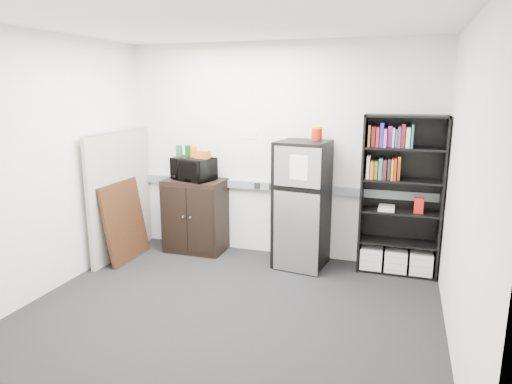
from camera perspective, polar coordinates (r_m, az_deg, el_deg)
floor at (r=4.62m, az=-3.47°, el=-14.73°), size 4.00×4.00×0.00m
wall_back at (r=5.81m, az=2.68°, el=5.05°), size 4.00×0.02×2.70m
wall_right at (r=3.91m, az=24.65°, el=0.06°), size 0.02×3.50×2.70m
wall_left at (r=5.24m, az=-24.52°, el=3.06°), size 0.02×3.50×2.70m
ceiling at (r=4.13m, az=-4.01°, el=20.66°), size 4.00×3.50×0.02m
electrical_raceway at (r=5.86m, az=2.56°, el=0.65°), size 3.92×0.05×0.10m
wall_note at (r=5.88m, az=-0.62°, el=7.12°), size 0.14×0.00×0.10m
bookshelf at (r=5.50m, az=17.64°, el=-0.61°), size 0.90×0.34×1.85m
cubicle_partition at (r=6.11m, az=-16.59°, el=-0.22°), size 0.06×1.30×1.62m
cabinet at (r=6.12m, az=-7.58°, el=-2.92°), size 0.78×0.52×0.97m
microwave at (r=5.97m, az=-7.83°, el=2.89°), size 0.61×0.49×0.29m
snack_box_a at (r=6.06m, az=-9.58°, el=5.09°), size 0.08×0.06×0.15m
snack_box_b at (r=6.00m, az=-8.46°, el=5.06°), size 0.07×0.05×0.15m
snack_box_c at (r=5.97m, az=-7.79°, el=4.99°), size 0.08×0.06×0.14m
snack_bag at (r=5.86m, az=-6.69°, el=4.68°), size 0.19×0.12×0.10m
refrigerator at (r=5.51m, az=5.74°, el=-1.60°), size 0.65×0.67×1.53m
coffee_can at (r=5.47m, az=7.61°, el=7.36°), size 0.13×0.13×0.18m
framed_poster at (r=6.00m, az=-16.08°, el=-3.49°), size 0.21×0.78×1.00m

